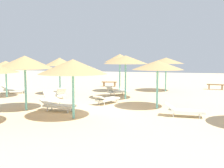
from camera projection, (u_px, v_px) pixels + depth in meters
The scene contains 18 objects.
ground_plane at pixel (95, 112), 13.73m from camera, with size 80.00×80.00×0.00m, color beige.
parasol_0 at pixel (73, 67), 12.07m from camera, with size 3.19×3.19×2.77m.
parasol_1 at pixel (60, 62), 20.18m from camera, with size 2.39×2.39×2.86m.
parasol_2 at pixel (6, 65), 18.72m from camera, with size 2.69×2.69×2.63m.
parasol_3 at pixel (120, 58), 21.69m from camera, with size 2.59×2.59×3.18m.
parasol_4 at pixel (25, 62), 13.98m from camera, with size 3.06×3.06×2.95m.
parasol_5 at pixel (158, 65), 14.47m from camera, with size 2.86×2.86×2.70m.
parasol_6 at pixel (126, 60), 17.81m from camera, with size 3.05×3.05×3.01m.
parasol_9 at pixel (166, 61), 22.07m from camera, with size 2.97×2.97×2.87m.
lounger_0 at pixel (57, 105), 13.98m from camera, with size 1.91×0.65×0.65m.
lounger_1 at pixel (56, 94), 18.42m from camera, with size 1.91×1.50×0.81m.
lounger_2 at pixel (14, 89), 21.15m from camera, with size 2.01×1.32×0.66m.
lounger_3 at pixel (117, 91), 20.00m from camera, with size 1.60×1.90×0.76m.
lounger_4 at pixel (52, 98), 16.32m from camera, with size 1.83×1.75×0.72m.
lounger_5 at pixel (183, 110), 12.59m from camera, with size 1.93×0.70×0.66m.
lounger_6 at pixel (106, 99), 16.15m from camera, with size 1.28×2.02×0.62m.
bench_0 at pixel (216, 86), 23.58m from camera, with size 1.52×0.47×0.49m.
bench_1 at pixel (109, 83), 26.22m from camera, with size 1.54×0.61×0.49m.
Camera 1 is at (4.81, -12.67, 2.80)m, focal length 41.97 mm.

